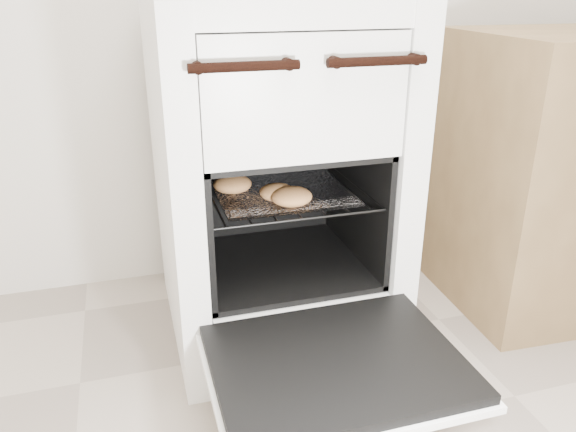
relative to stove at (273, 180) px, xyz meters
name	(u,v)px	position (x,y,z in m)	size (l,w,h in m)	color
stove	(273,180)	(0.00, 0.00, 0.00)	(0.58, 0.64, 0.89)	white
oven_door	(336,365)	(0.00, -0.49, -0.24)	(0.52, 0.40, 0.04)	black
oven_rack	(279,191)	(0.00, -0.06, -0.01)	(0.42, 0.40, 0.01)	black
foil_sheet	(281,192)	(0.00, -0.08, 0.00)	(0.33, 0.29, 0.01)	white
baked_rolls	(266,191)	(-0.05, -0.13, 0.02)	(0.25, 0.26, 0.04)	tan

